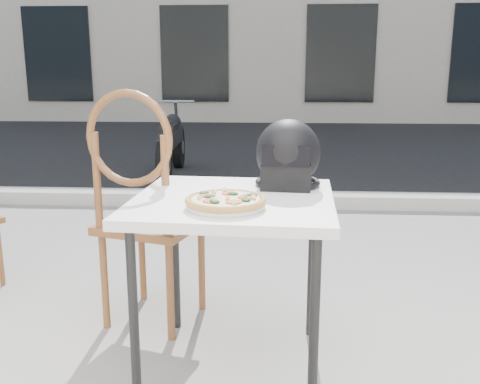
# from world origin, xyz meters

# --- Properties ---
(street_asphalt) EXTENTS (30.00, 8.00, 0.00)m
(street_asphalt) POSITION_xyz_m (0.00, 7.00, 0.00)
(street_asphalt) COLOR black
(street_asphalt) RESTS_ON ground
(curb) EXTENTS (30.00, 0.25, 0.12)m
(curb) POSITION_xyz_m (0.00, 3.00, 0.06)
(curb) COLOR #A8A69D
(curb) RESTS_ON ground
(cafe_table_main) EXTENTS (0.83, 0.83, 0.75)m
(cafe_table_main) POSITION_xyz_m (0.03, 0.19, 0.68)
(cafe_table_main) COLOR white
(cafe_table_main) RESTS_ON ground
(plate) EXTENTS (0.32, 0.32, 0.02)m
(plate) POSITION_xyz_m (0.01, 0.01, 0.76)
(plate) COLOR silver
(plate) RESTS_ON cafe_table_main
(pizza) EXTENTS (0.31, 0.31, 0.04)m
(pizza) POSITION_xyz_m (0.01, 0.01, 0.78)
(pizza) COLOR #C19046
(pizza) RESTS_ON plate
(helmet) EXTENTS (0.31, 0.32, 0.29)m
(helmet) POSITION_xyz_m (0.25, 0.41, 0.88)
(helmet) COLOR black
(helmet) RESTS_ON cafe_table_main
(cafe_chair_main) EXTENTS (0.56, 0.56, 1.17)m
(cafe_chair_main) POSITION_xyz_m (-0.43, 0.55, 0.65)
(cafe_chair_main) COLOR brown
(cafe_chair_main) RESTS_ON ground
(motorcycle) EXTENTS (0.46, 1.77, 0.88)m
(motorcycle) POSITION_xyz_m (-1.01, 4.32, 0.39)
(motorcycle) COLOR black
(motorcycle) RESTS_ON street_asphalt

